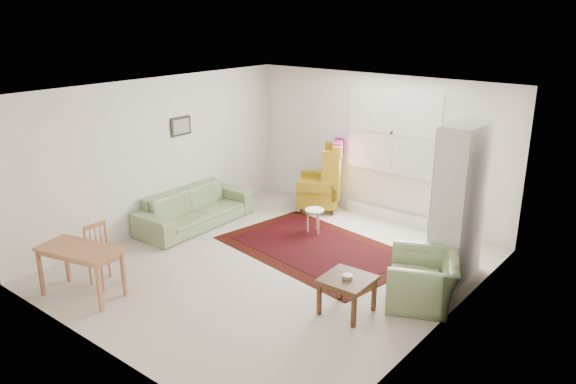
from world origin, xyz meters
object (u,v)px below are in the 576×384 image
Objects in this scene: wingback_chair at (318,175)px; cabinet at (460,203)px; armchair at (423,275)px; desk at (82,272)px; coffee_table at (347,295)px; desk_chair at (104,256)px; stool at (314,221)px; sofa at (195,201)px.

cabinet reaches higher than wingback_chair.
desk is (-3.46, -2.58, -0.04)m from armchair.
coffee_table is 0.70× the size of desk_chair.
desk_chair reaches higher than armchair.
armchair is 2.31× the size of stool.
cabinet is (4.20, 0.96, 0.64)m from sofa.
wingback_chair is 0.61× the size of cabinet.
coffee_table is at bearing 31.69° from desk.
wingback_chair is at bearing 84.83° from desk.
desk is 0.38m from desk_chair.
armchair is at bearing -90.63° from cabinet.
stool is (0.63, -0.97, -0.45)m from wingback_chair.
stool is 2.57m from cabinet.
desk is (-3.46, -3.54, -0.73)m from cabinet.
armchair is 3.64m from wingback_chair.
wingback_chair is 4.58m from desk.
cabinet is at bearing 71.51° from coffee_table.
sofa reaches higher than desk_chair.
stool is at bearing 135.22° from coffee_table.
sofa is 2.69m from desk.
cabinet is at bearing 155.46° from armchair.
desk is (-0.41, -4.55, -0.32)m from wingback_chair.
desk_chair is at bearing -36.80° from wingback_chair.
armchair is at bearing -57.37° from desk_chair.
cabinet reaches higher than stool.
coffee_table is 0.54× the size of desk.
wingback_chair reaches higher than desk_chair.
desk_chair is (-1.10, -3.21, 0.20)m from stool.
wingback_chair is (1.15, 1.96, 0.23)m from sofa.
sofa is at bearing 17.63° from desk_chair.
armchair is 0.73× the size of wingback_chair.
coffee_table is at bearing -63.94° from desk_chair.
sofa is 0.99× the size of cabinet.
armchair reaches higher than coffee_table.
coffee_table is 0.27× the size of cabinet.
wingback_chair is (-3.05, 1.97, 0.28)m from armchair.
coffee_table is 1.39× the size of stool.
desk is (-1.04, -3.58, 0.13)m from stool.
desk is at bearing -77.82° from armchair.
cabinet is 5.01m from desk.
coffee_table is (3.61, -0.81, -0.19)m from sofa.
stool is (1.78, 1.00, -0.22)m from sofa.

